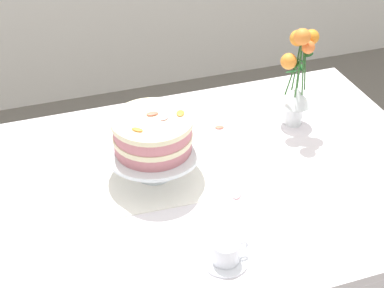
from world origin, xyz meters
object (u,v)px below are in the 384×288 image
dining_table (218,201)px  flower_vase (298,78)px  layer_cake (153,134)px  teacup (226,253)px  cake_stand (154,153)px

dining_table → flower_vase: flower_vase is taller
layer_cake → teacup: size_ratio=1.95×
cake_stand → layer_cake: (0.00, -0.00, 0.07)m
layer_cake → flower_vase: (0.53, 0.13, 0.02)m
layer_cake → teacup: (0.08, -0.40, -0.12)m
dining_table → teacup: size_ratio=11.50×
flower_vase → cake_stand: bearing=-166.5°
dining_table → flower_vase: (0.35, 0.21, 0.27)m
dining_table → layer_cake: 0.31m
teacup → flower_vase: bearing=49.2°
dining_table → layer_cake: size_ratio=5.88×
dining_table → teacup: bearing=-107.5°
layer_cake → flower_vase: 0.55m
cake_stand → flower_vase: size_ratio=0.80×
flower_vase → teacup: flower_vase is taller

